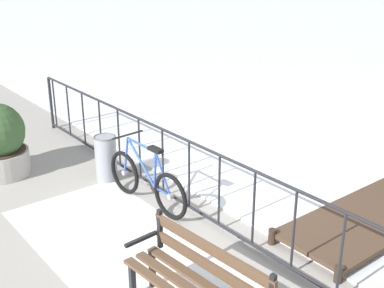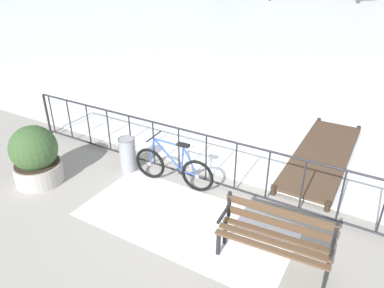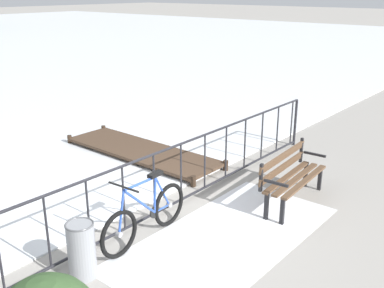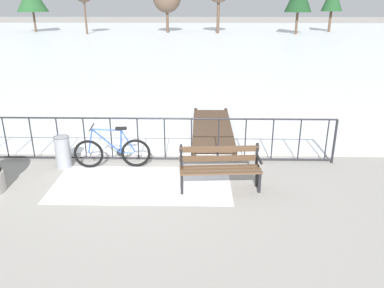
{
  "view_description": "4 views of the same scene",
  "coord_description": "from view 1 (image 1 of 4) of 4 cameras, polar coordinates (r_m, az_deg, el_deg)",
  "views": [
    {
      "loc": [
        4.94,
        -3.86,
        3.44
      ],
      "look_at": [
        -0.15,
        0.17,
        0.93
      ],
      "focal_mm": 47.54,
      "sensor_mm": 36.0,
      "label": 1
    },
    {
      "loc": [
        2.77,
        -5.27,
        3.95
      ],
      "look_at": [
        -0.32,
        0.01,
        0.78
      ],
      "focal_mm": 33.35,
      "sensor_mm": 36.0,
      "label": 2
    },
    {
      "loc": [
        -4.43,
        -4.45,
        3.37
      ],
      "look_at": [
        0.88,
        -0.01,
        0.98
      ],
      "focal_mm": 42.31,
      "sensor_mm": 36.0,
      "label": 3
    },
    {
      "loc": [
        1.42,
        -8.27,
        3.56
      ],
      "look_at": [
        1.25,
        -0.35,
        0.57
      ],
      "focal_mm": 35.89,
      "sensor_mm": 36.0,
      "label": 4
    }
  ],
  "objects": [
    {
      "name": "park_bench",
      "position": [
        4.98,
        0.72,
        -14.89
      ],
      "size": [
        1.63,
        0.59,
        0.89
      ],
      "color": "brown",
      "rests_on": "ground"
    },
    {
      "name": "railing_fence",
      "position": [
        6.9,
        -0.33,
        -3.51
      ],
      "size": [
        9.06,
        0.06,
        1.07
      ],
      "color": "#232328",
      "rests_on": "ground"
    },
    {
      "name": "snow_patch",
      "position": [
        6.4,
        -7.6,
        -11.51
      ],
      "size": [
        3.64,
        1.74,
        0.01
      ],
      "primitive_type": "cube",
      "color": "white",
      "rests_on": "ground"
    },
    {
      "name": "ground_plane",
      "position": [
        7.15,
        -0.32,
        -7.58
      ],
      "size": [
        160.0,
        160.0,
        0.0
      ],
      "primitive_type": "plane",
      "color": "#9E9991"
    },
    {
      "name": "bicycle_near_railing",
      "position": [
        7.19,
        -5.14,
        -4.21
      ],
      "size": [
        1.71,
        0.52,
        0.97
      ],
      "color": "black",
      "rests_on": "ground"
    },
    {
      "name": "trash_bin",
      "position": [
        8.06,
        -9.64,
        -1.53
      ],
      "size": [
        0.35,
        0.35,
        0.73
      ],
      "color": "gray",
      "rests_on": "ground"
    }
  ]
}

